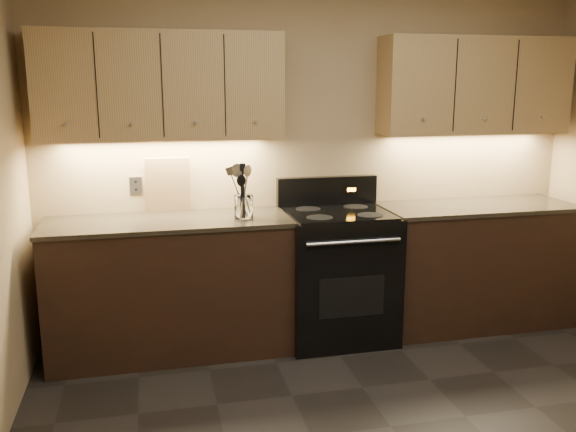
% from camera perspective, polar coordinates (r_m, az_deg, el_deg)
% --- Properties ---
extents(wall_back, '(4.00, 0.04, 2.60)m').
position_cam_1_polar(wall_back, '(4.52, 2.59, 5.74)').
color(wall_back, tan).
rests_on(wall_back, ground).
extents(counter_left, '(1.62, 0.62, 0.93)m').
position_cam_1_polar(counter_left, '(4.25, -10.92, -6.46)').
color(counter_left, black).
rests_on(counter_left, ground).
extents(counter_right, '(1.46, 0.62, 0.93)m').
position_cam_1_polar(counter_right, '(4.88, 16.99, -4.33)').
color(counter_right, black).
rests_on(counter_right, ground).
extents(stove, '(0.76, 0.68, 1.14)m').
position_cam_1_polar(stove, '(4.42, 4.61, -5.35)').
color(stove, black).
rests_on(stove, ground).
extents(upper_cab_left, '(1.60, 0.30, 0.70)m').
position_cam_1_polar(upper_cab_left, '(4.18, -11.77, 11.84)').
color(upper_cab_left, '#A68753').
rests_on(upper_cab_left, wall_back).
extents(upper_cab_right, '(1.44, 0.30, 0.70)m').
position_cam_1_polar(upper_cab_right, '(4.82, 17.09, 11.58)').
color(upper_cab_right, '#A68753').
rests_on(upper_cab_right, wall_back).
extents(outlet_plate, '(0.08, 0.01, 0.12)m').
position_cam_1_polar(outlet_plate, '(4.38, -14.05, 2.79)').
color(outlet_plate, '#B2B5BA').
rests_on(outlet_plate, wall_back).
extents(utensil_crock, '(0.16, 0.16, 0.16)m').
position_cam_1_polar(utensil_crock, '(4.08, -4.17, 0.79)').
color(utensil_crock, white).
rests_on(utensil_crock, counter_left).
extents(cutting_board, '(0.31, 0.10, 0.39)m').
position_cam_1_polar(cutting_board, '(4.34, -11.20, 2.89)').
color(cutting_board, tan).
rests_on(cutting_board, counter_left).
extents(wooden_spoon, '(0.12, 0.09, 0.35)m').
position_cam_1_polar(wooden_spoon, '(4.04, -4.43, 2.29)').
color(wooden_spoon, tan).
rests_on(wooden_spoon, utensil_crock).
extents(black_spoon, '(0.08, 0.14, 0.30)m').
position_cam_1_polar(black_spoon, '(4.09, -4.29, 2.10)').
color(black_spoon, black).
rests_on(black_spoon, utensil_crock).
extents(black_turner, '(0.10, 0.15, 0.38)m').
position_cam_1_polar(black_turner, '(4.03, -4.16, 2.46)').
color(black_turner, black).
rests_on(black_turner, utensil_crock).
extents(steel_spatula, '(0.22, 0.10, 0.37)m').
position_cam_1_polar(steel_spatula, '(4.07, -3.92, 2.53)').
color(steel_spatula, silver).
rests_on(steel_spatula, utensil_crock).
extents(steel_skimmer, '(0.17, 0.13, 0.36)m').
position_cam_1_polar(steel_skimmer, '(4.06, -3.66, 2.34)').
color(steel_skimmer, silver).
rests_on(steel_skimmer, utensil_crock).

